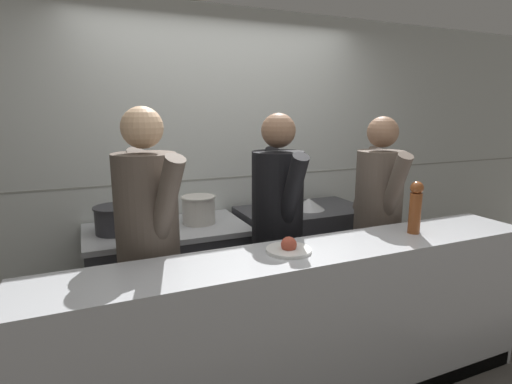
% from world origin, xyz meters
% --- Properties ---
extents(ground_plane, '(14.00, 14.00, 0.00)m').
position_xyz_m(ground_plane, '(0.00, 0.00, 0.00)').
color(ground_plane, '#4C4742').
extents(wall_back_tiled, '(8.00, 0.06, 2.60)m').
position_xyz_m(wall_back_tiled, '(0.00, 1.37, 1.30)').
color(wall_back_tiled, silver).
rests_on(wall_back_tiled, ground_plane).
extents(oven_range, '(1.20, 0.71, 0.87)m').
position_xyz_m(oven_range, '(-0.62, 0.97, 0.43)').
color(oven_range, '#38383D').
rests_on(oven_range, ground_plane).
extents(prep_counter, '(1.11, 0.65, 0.89)m').
position_xyz_m(prep_counter, '(0.59, 0.97, 0.44)').
color(prep_counter, '#38383D').
rests_on(prep_counter, ground_plane).
extents(pass_counter, '(3.02, 0.45, 0.98)m').
position_xyz_m(pass_counter, '(-0.03, -0.18, 0.49)').
color(pass_counter, '#B7BABF').
rests_on(pass_counter, ground_plane).
extents(stock_pot, '(0.31, 0.31, 0.20)m').
position_xyz_m(stock_pot, '(-0.98, 0.98, 0.97)').
color(stock_pot, '#2D2D33').
rests_on(stock_pot, oven_range).
extents(sauce_pot, '(0.27, 0.27, 0.22)m').
position_xyz_m(sauce_pot, '(-0.36, 0.98, 0.98)').
color(sauce_pot, beige).
rests_on(sauce_pot, oven_range).
extents(mixing_bowl_steel, '(0.28, 0.28, 0.10)m').
position_xyz_m(mixing_bowl_steel, '(0.62, 0.94, 0.94)').
color(mixing_bowl_steel, '#B7BABF').
rests_on(mixing_bowl_steel, prep_counter).
extents(plated_dish_main, '(0.25, 0.25, 0.09)m').
position_xyz_m(plated_dish_main, '(-0.16, -0.15, 1.00)').
color(plated_dish_main, white).
rests_on(plated_dish_main, pass_counter).
extents(pepper_mill, '(0.08, 0.08, 0.33)m').
position_xyz_m(pepper_mill, '(0.72, -0.17, 1.15)').
color(pepper_mill, brown).
rests_on(pepper_mill, pass_counter).
extents(chef_head_cook, '(0.46, 0.76, 1.77)m').
position_xyz_m(chef_head_cook, '(-0.85, 0.29, 0.98)').
color(chef_head_cook, black).
rests_on(chef_head_cook, ground_plane).
extents(chef_sous, '(0.36, 0.75, 1.73)m').
position_xyz_m(chef_sous, '(0.03, 0.37, 0.96)').
color(chef_sous, black).
rests_on(chef_sous, ground_plane).
extents(chef_line, '(0.41, 0.74, 1.70)m').
position_xyz_m(chef_line, '(0.83, 0.30, 0.95)').
color(chef_line, black).
rests_on(chef_line, ground_plane).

